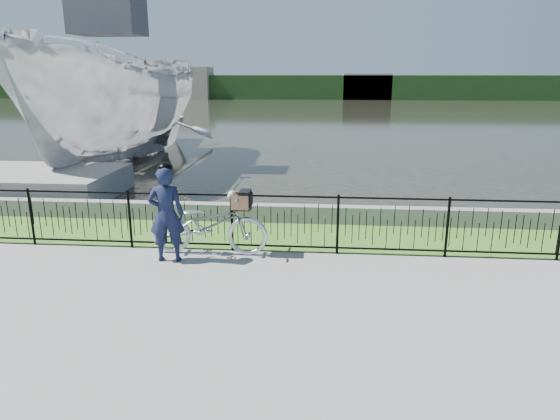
# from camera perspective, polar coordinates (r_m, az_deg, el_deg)

# --- Properties ---
(ground) EXTENTS (120.00, 120.00, 0.00)m
(ground) POSITION_cam_1_polar(r_m,az_deg,el_deg) (8.10, -0.41, -8.74)
(ground) COLOR gray
(ground) RESTS_ON ground
(grass_strip) EXTENTS (60.00, 2.00, 0.01)m
(grass_strip) POSITION_cam_1_polar(r_m,az_deg,el_deg) (10.51, 0.92, -2.93)
(grass_strip) COLOR #406E22
(grass_strip) RESTS_ON ground
(water) EXTENTS (120.00, 120.00, 0.00)m
(water) POSITION_cam_1_polar(r_m,az_deg,el_deg) (40.50, 4.06, 10.70)
(water) COLOR #27261D
(water) RESTS_ON ground
(quay_wall) EXTENTS (60.00, 0.30, 0.40)m
(quay_wall) POSITION_cam_1_polar(r_m,az_deg,el_deg) (11.41, 1.29, -0.41)
(quay_wall) COLOR gray
(quay_wall) RESTS_ON ground
(fence) EXTENTS (14.00, 0.06, 1.15)m
(fence) POSITION_cam_1_polar(r_m,az_deg,el_deg) (9.39, 0.50, -1.53)
(fence) COLOR black
(fence) RESTS_ON ground
(far_treeline) EXTENTS (120.00, 6.00, 3.00)m
(far_treeline) POSITION_cam_1_polar(r_m,az_deg,el_deg) (67.38, 4.53, 13.85)
(far_treeline) COLOR #23441A
(far_treeline) RESTS_ON ground
(far_building_left) EXTENTS (8.00, 4.00, 4.00)m
(far_building_left) POSITION_cam_1_polar(r_m,az_deg,el_deg) (67.99, -11.31, 14.04)
(far_building_left) COLOR gray
(far_building_left) RESTS_ON ground
(far_building_right) EXTENTS (6.00, 3.00, 3.20)m
(far_building_right) POSITION_cam_1_polar(r_m,az_deg,el_deg) (66.09, 9.88, 13.73)
(far_building_right) COLOR gray
(far_building_right) RESTS_ON ground
(bicycle_rig) EXTENTS (2.21, 0.77, 1.26)m
(bicycle_rig) POSITION_cam_1_polar(r_m,az_deg,el_deg) (9.40, -8.07, -1.58)
(bicycle_rig) COLOR #B6BCC3
(bicycle_rig) RESTS_ON ground
(cyclist) EXTENTS (0.69, 0.51, 1.81)m
(cyclist) POSITION_cam_1_polar(r_m,az_deg,el_deg) (9.13, -12.87, -0.35)
(cyclist) COLOR #121833
(cyclist) RESTS_ON ground
(boat_near) EXTENTS (4.85, 11.39, 6.11)m
(boat_near) POSITION_cam_1_polar(r_m,az_deg,el_deg) (18.50, -18.33, 11.35)
(boat_near) COLOR #BBBBBB
(boat_near) RESTS_ON water
(boat_far) EXTENTS (7.39, 9.86, 1.94)m
(boat_far) POSITION_cam_1_polar(r_m,az_deg,el_deg) (22.66, -18.22, 8.74)
(boat_far) COLOR #BBBBBB
(boat_far) RESTS_ON water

